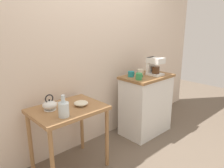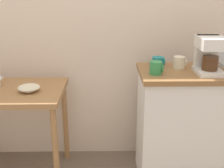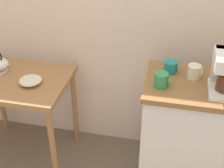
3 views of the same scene
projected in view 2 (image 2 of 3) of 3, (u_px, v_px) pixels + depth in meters
The scene contains 7 objects.
wooden_table at pixel (13, 103), 2.20m from camera, with size 0.78×0.58×0.76m.
kitchen_counter at pixel (187, 126), 2.26m from camera, with size 0.77×0.49×0.91m.
bowl_stoneware at pixel (29, 88), 2.12m from camera, with size 0.16×0.16×0.05m.
coffee_maker at pixel (209, 53), 2.02m from camera, with size 0.18×0.22×0.26m.
mug_dark_teal at pixel (158, 62), 2.19m from camera, with size 0.09×0.09×0.08m.
mug_tall_green at pixel (156, 68), 2.02m from camera, with size 0.09×0.09×0.09m.
mug_small_cream at pixel (180, 62), 2.16m from camera, with size 0.09×0.09×0.09m.
Camera 2 is at (0.01, -1.99, 1.51)m, focal length 46.29 mm.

